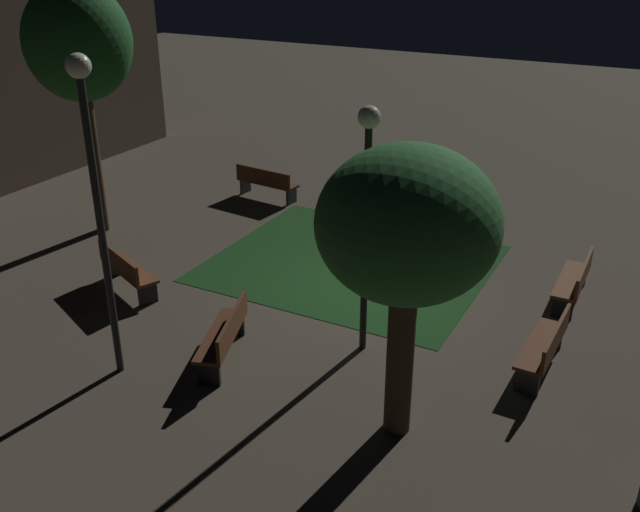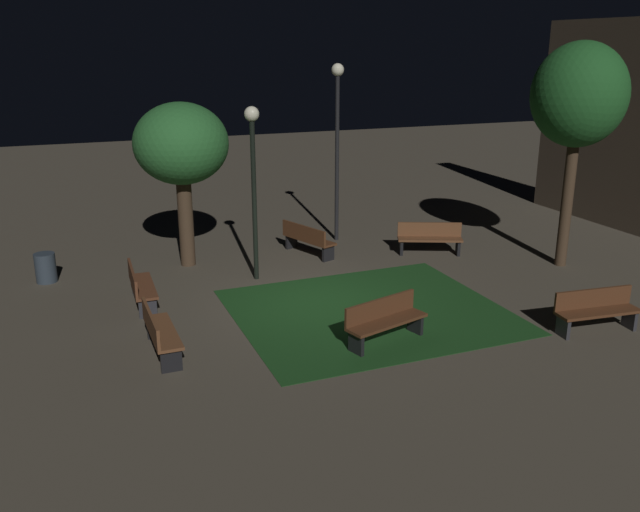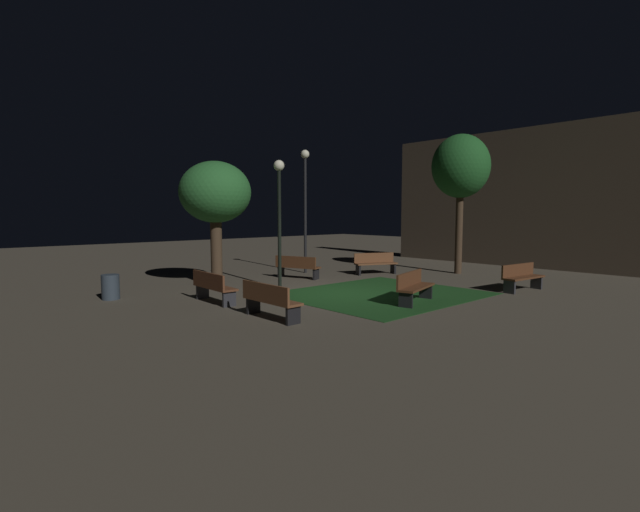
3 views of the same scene
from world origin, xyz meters
The scene contains 12 objects.
ground_plane centered at (0.00, 0.00, 0.00)m, with size 60.00×60.00×0.00m, color #4C4438.
grass_lawn centered at (0.91, 0.84, 0.01)m, with size 5.13×5.84×0.01m, color #194219.
bench_by_lamp centered at (-1.37, -3.82, 0.48)m, with size 1.81×0.53×0.88m.
bench_back_row centered at (1.37, -3.82, 0.48)m, with size 1.80×0.50×0.88m.
bench_front_left centered at (3.59, 4.71, 0.48)m, with size 0.67×1.84×0.88m.
bench_near_trees centered at (-2.40, 4.34, 0.48)m, with size 1.17×1.84×0.88m.
bench_lawn_edge centered at (-3.57, 1.07, 0.48)m, with size 1.86×1.05×0.88m.
bench_front_right centered at (2.45, 0.43, 0.48)m, with size 0.95×1.86×0.88m.
tree_right_canopy centered at (-0.19, 7.10, 4.43)m, with size 2.38×2.38×5.80m.
tree_back_left centered at (-3.94, -2.23, 3.20)m, with size 2.44×2.44×4.31m.
lamp_post_path_center centered at (-4.70, 2.45, 3.46)m, with size 0.36×0.36×5.19m.
lamp_post_near_wall centered at (-2.15, -0.85, 2.95)m, with size 0.36×0.36×4.30m.
Camera 1 is at (-11.97, -5.20, 6.70)m, focal length 39.75 mm.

